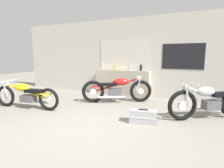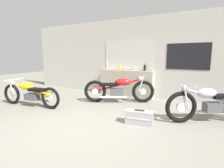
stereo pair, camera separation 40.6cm
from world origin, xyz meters
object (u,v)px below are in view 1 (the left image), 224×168
at_px(bottle_center, 130,68).
at_px(motorcycle_red, 117,89).
at_px(bottle_left_center, 115,67).
at_px(bottle_leftmost, 103,66).
at_px(motorcycle_yellow, 26,95).
at_px(motorcycle_silver, 209,101).
at_px(bottle_right_center, 141,67).
at_px(hard_case_silver, 143,117).

bearing_deg(bottle_center, motorcycle_red, -96.82).
distance_m(bottle_left_center, bottle_center, 0.56).
xyz_separation_m(bottle_leftmost, motorcycle_yellow, (-1.07, -2.57, -0.70)).
distance_m(bottle_center, motorcycle_silver, 2.86).
xyz_separation_m(bottle_left_center, bottle_right_center, (0.94, 0.05, -0.01)).
distance_m(bottle_leftmost, motorcycle_yellow, 2.87).
distance_m(motorcycle_red, motorcycle_yellow, 2.64).
height_order(bottle_right_center, hard_case_silver, bottle_right_center).
distance_m(bottle_leftmost, bottle_left_center, 0.52).
distance_m(bottle_left_center, hard_case_silver, 3.00).
bearing_deg(motorcycle_red, bottle_right_center, 63.17).
height_order(bottle_leftmost, motorcycle_red, bottle_leftmost).
bearing_deg(hard_case_silver, motorcycle_red, 131.03).
bearing_deg(motorcycle_silver, hard_case_silver, -145.61).
bearing_deg(bottle_leftmost, hard_case_silver, -46.38).
bearing_deg(bottle_right_center, bottle_center, -172.17).
xyz_separation_m(bottle_leftmost, motorcycle_silver, (3.49, -1.40, -0.67)).
distance_m(motorcycle_red, motorcycle_silver, 2.57).
relative_size(bottle_right_center, hard_case_silver, 0.40).
xyz_separation_m(bottle_right_center, motorcycle_silver, (2.03, -1.47, -0.64)).
bearing_deg(bottle_left_center, motorcycle_silver, -25.54).
height_order(bottle_left_center, motorcycle_silver, bottle_left_center).
bearing_deg(bottle_left_center, hard_case_silver, -54.22).
bearing_deg(motorcycle_yellow, bottle_center, 50.22).
relative_size(bottle_leftmost, bottle_right_center, 1.22).
height_order(motorcycle_yellow, hard_case_silver, motorcycle_yellow).
xyz_separation_m(motorcycle_yellow, motorcycle_silver, (4.56, 1.17, 0.03)).
distance_m(bottle_left_center, bottle_right_center, 0.95).
distance_m(bottle_right_center, motorcycle_yellow, 3.72).
bearing_deg(motorcycle_red, bottle_leftmost, 137.22).
height_order(bottle_left_center, motorcycle_red, bottle_left_center).
xyz_separation_m(bottle_leftmost, bottle_right_center, (1.47, 0.07, -0.02)).
height_order(bottle_left_center, motorcycle_yellow, bottle_left_center).
bearing_deg(bottle_left_center, motorcycle_red, -63.72).
height_order(bottle_leftmost, bottle_center, bottle_leftmost).
distance_m(bottle_leftmost, bottle_right_center, 1.47).
bearing_deg(bottle_center, bottle_right_center, 7.83).
relative_size(bottle_center, motorcycle_yellow, 0.10).
bearing_deg(hard_case_silver, motorcycle_yellow, -175.17).
height_order(motorcycle_red, motorcycle_yellow, motorcycle_red).
height_order(bottle_left_center, bottle_right_center, bottle_left_center).
xyz_separation_m(bottle_right_center, motorcycle_yellow, (-2.54, -2.64, -0.67)).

